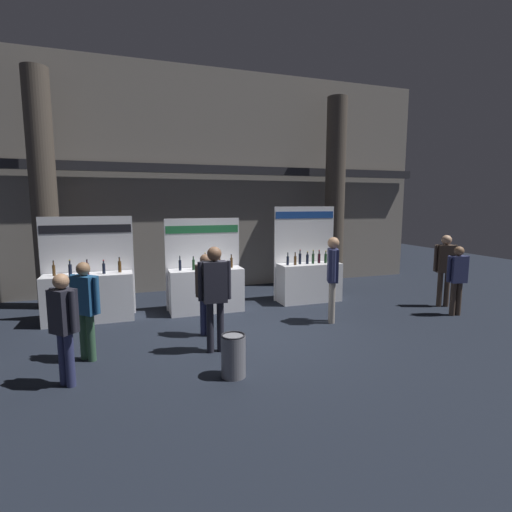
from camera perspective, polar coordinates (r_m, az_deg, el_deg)
The scene contains 13 objects.
ground_plane at distance 7.59m, azimuth -1.41°, elevation -11.82°, with size 28.82×28.82×0.00m, color black.
hall_colonnade at distance 11.47m, azimuth -8.18°, elevation 10.77°, with size 14.41×1.38×6.40m.
exhibitor_booth_0 at distance 9.13m, azimuth -23.57°, elevation -5.13°, with size 1.92×0.66×2.27m.
exhibitor_booth_1 at distance 9.19m, azimuth -7.45°, elevation -4.53°, with size 1.80×0.66×2.20m.
exhibitor_booth_2 at distance 10.14m, azimuth 7.82°, elevation -3.24°, with size 1.71×0.66×2.47m.
trash_bin at distance 5.87m, azimuth -3.38°, elevation -14.55°, with size 0.36×0.36×0.65m.
visitor_1 at distance 7.44m, azimuth -7.46°, elevation -4.77°, with size 0.40×0.40×1.60m.
visitor_2 at distance 8.33m, azimuth 11.32°, elevation -2.35°, with size 0.33×0.49×1.85m.
visitor_3 at distance 6.57m, azimuth -6.16°, elevation -4.87°, with size 0.57×0.26×1.84m.
visitor_5 at distance 6.81m, azimuth -24.06°, elevation -6.34°, with size 0.46×0.45×1.63m.
visitor_6 at distance 10.52m, azimuth 26.29°, elevation -1.05°, with size 0.53×0.36×1.79m.
visitor_8 at distance 9.83m, azimuth 27.77°, elevation -2.52°, with size 0.53×0.29×1.59m.
visitor_9 at distance 6.00m, azimuth -26.69°, elevation -8.58°, with size 0.41×0.41×1.61m.
Camera 1 is at (-2.12, -6.83, 2.56)m, focal length 26.90 mm.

